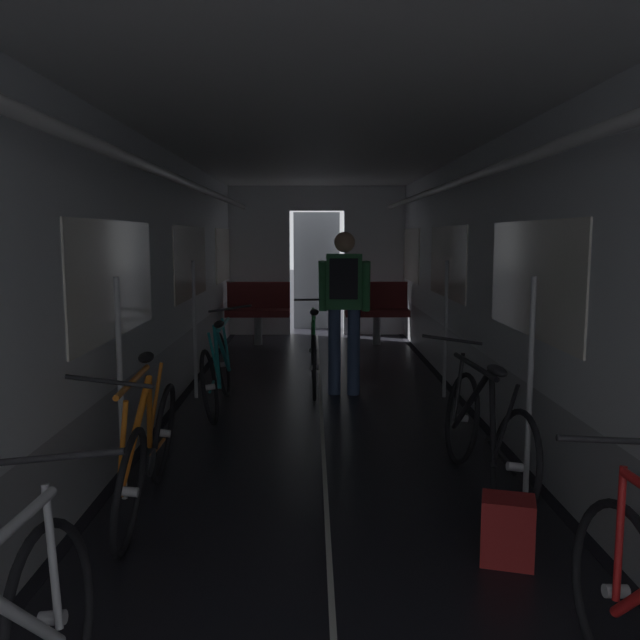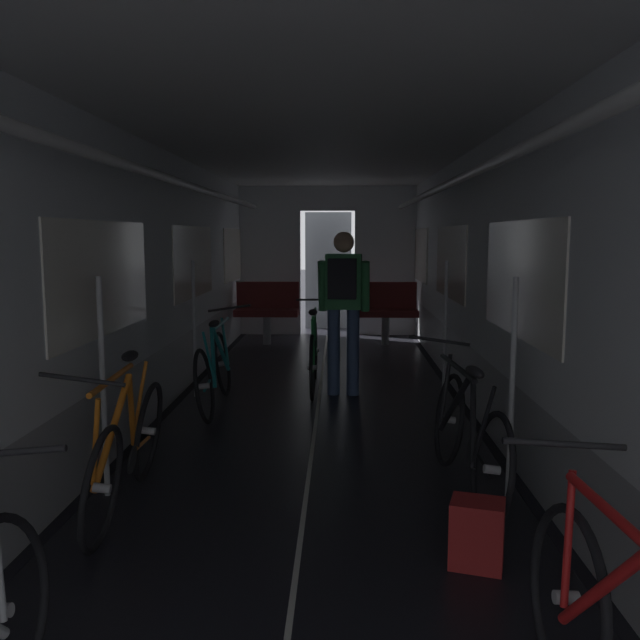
{
  "view_description": "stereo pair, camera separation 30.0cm",
  "coord_description": "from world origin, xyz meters",
  "views": [
    {
      "loc": [
        -0.09,
        -1.89,
        1.65
      ],
      "look_at": [
        0.0,
        5.02,
        0.76
      ],
      "focal_mm": 37.0,
      "sensor_mm": 36.0,
      "label": 1
    },
    {
      "loc": [
        0.21,
        -1.89,
        1.65
      ],
      "look_at": [
        0.0,
        5.02,
        0.76
      ],
      "focal_mm": 37.0,
      "sensor_mm": 36.0,
      "label": 2
    }
  ],
  "objects": [
    {
      "name": "backpack_on_floor",
      "position": [
        0.9,
        1.26,
        0.17
      ],
      "size": [
        0.31,
        0.26,
        0.34
      ],
      "primitive_type": "cube",
      "rotation": [
        0.0,
        0.0,
        -0.28
      ],
      "color": "maroon",
      "rests_on": "ground"
    },
    {
      "name": "train_car_shell",
      "position": [
        -0.0,
        3.6,
        1.7
      ],
      "size": [
        3.14,
        12.34,
        2.57
      ],
      "color": "black",
      "rests_on": "ground"
    },
    {
      "name": "bicycle_green_in_aisle",
      "position": [
        -0.07,
        5.08,
        0.38
      ],
      "size": [
        0.44,
        1.69,
        0.93
      ],
      "color": "black",
      "rests_on": "ground"
    },
    {
      "name": "bicycle_teal",
      "position": [
        -0.98,
        4.25,
        0.38
      ],
      "size": [
        0.44,
        1.69,
        0.96
      ],
      "color": "black",
      "rests_on": "ground"
    },
    {
      "name": "bicycle_black",
      "position": [
        1.03,
        2.23,
        0.38
      ],
      "size": [
        0.47,
        1.7,
        0.96
      ],
      "color": "black",
      "rests_on": "ground"
    },
    {
      "name": "bicycle_orange",
      "position": [
        -1.07,
        1.9,
        0.38
      ],
      "size": [
        0.44,
        1.69,
        0.96
      ],
      "color": "black",
      "rests_on": "ground"
    },
    {
      "name": "bench_seat_far_right",
      "position": [
        0.9,
        8.07,
        0.57
      ],
      "size": [
        0.98,
        0.51,
        0.95
      ],
      "color": "gray",
      "rests_on": "ground"
    },
    {
      "name": "bench_seat_far_left",
      "position": [
        -0.9,
        8.07,
        0.57
      ],
      "size": [
        0.98,
        0.51,
        0.95
      ],
      "color": "gray",
      "rests_on": "ground"
    },
    {
      "name": "person_cyclist_aisle",
      "position": [
        0.25,
        4.81,
        1.02
      ],
      "size": [
        0.54,
        0.4,
        1.69
      ],
      "color": "#384C75",
      "rests_on": "ground"
    }
  ]
}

